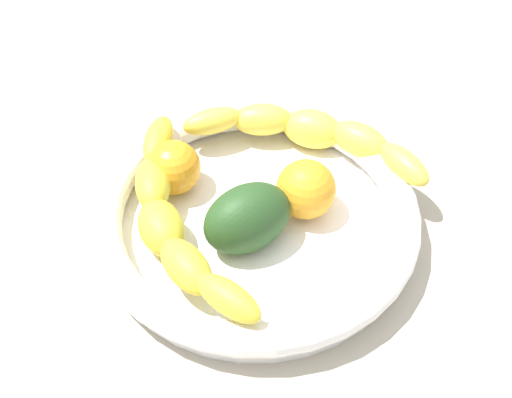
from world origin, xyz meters
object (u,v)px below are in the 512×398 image
Objects in this scene: avocado_dark at (247,218)px; fruit_bowl at (256,216)px; banana_draped_left at (172,222)px; orange_front at (305,188)px; banana_draped_right at (309,132)px; orange_mid_left at (173,167)px.

fruit_bowl is at bearing 54.00° from avocado_dark.
orange_front is (12.73, 0.57, -0.06)cm from banana_draped_left.
banana_draped_right is 2.53× the size of avocado_dark.
orange_mid_left is at bearing -175.62° from banana_draped_right.
avocado_dark is at bearing -60.14° from orange_mid_left.
orange_front is at bearing 2.56° from banana_draped_left.
banana_draped_right is 3.98× the size of orange_mid_left.
fruit_bowl is 5.70× the size of orange_mid_left.
banana_draped_right is at bearing 4.38° from orange_mid_left.
orange_front is at bearing -113.01° from banana_draped_right.
avocado_dark is (6.50, -1.51, -0.00)cm from banana_draped_left.
orange_mid_left reaches higher than fruit_bowl.
banana_draped_right is at bearing 66.99° from orange_front.
orange_mid_left is at bearing 119.86° from avocado_dark.
orange_front is (-3.22, -7.58, 0.20)cm from banana_draped_right.
avocado_dark reaches higher than banana_draped_left.
avocado_dark reaches higher than orange_front.
orange_front is 6.57cm from avocado_dark.
orange_front is (4.85, 0.17, 2.12)cm from fruit_bowl.
orange_front is at bearing 2.02° from fruit_bowl.
orange_mid_left is (1.59, 7.04, -0.21)cm from banana_draped_left.
banana_draped_left reaches higher than banana_draped_right.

